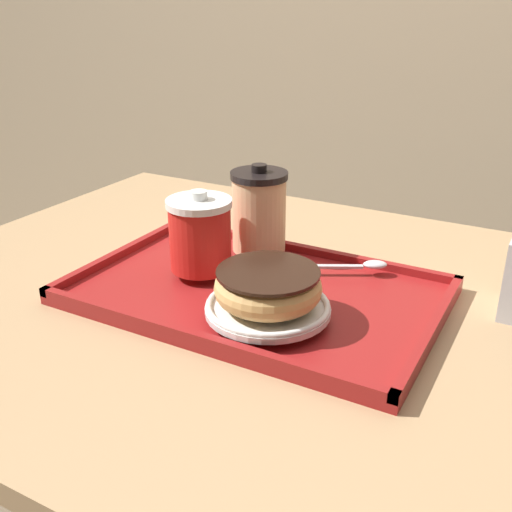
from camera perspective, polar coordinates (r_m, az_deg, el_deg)
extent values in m
cube|color=tan|center=(0.87, 0.05, -4.35)|extent=(1.10, 0.86, 0.03)
cylinder|color=#333338|center=(1.08, 0.05, -21.16)|extent=(0.08, 0.08, 0.68)
cube|color=maroon|center=(0.85, 0.00, -3.61)|extent=(0.50, 0.32, 0.01)
cube|color=maroon|center=(0.73, -5.95, -7.61)|extent=(0.50, 0.01, 0.01)
cube|color=maroon|center=(0.97, 4.42, 0.69)|extent=(0.50, 0.01, 0.01)
cube|color=maroon|center=(0.97, -12.79, 0.28)|extent=(0.01, 0.32, 0.01)
cube|color=maroon|center=(0.77, 16.40, -6.67)|extent=(0.01, 0.32, 0.01)
cylinder|color=red|center=(0.87, -5.34, 1.76)|extent=(0.09, 0.09, 0.10)
cylinder|color=white|center=(0.85, -5.47, 5.06)|extent=(0.09, 0.09, 0.01)
cylinder|color=white|center=(0.85, -5.50, 5.78)|extent=(0.02, 0.02, 0.01)
cylinder|color=#E0B784|center=(0.93, 0.29, 3.97)|extent=(0.08, 0.08, 0.12)
cylinder|color=black|center=(0.91, 0.30, 7.70)|extent=(0.09, 0.09, 0.01)
cylinder|color=black|center=(0.91, 0.30, 8.36)|extent=(0.02, 0.02, 0.01)
cylinder|color=white|center=(0.76, 1.13, -5.06)|extent=(0.16, 0.16, 0.01)
torus|color=white|center=(0.76, 1.13, -4.66)|extent=(0.16, 0.16, 0.01)
torus|color=tan|center=(0.75, 1.15, -3.03)|extent=(0.14, 0.14, 0.04)
cylinder|color=black|center=(0.74, 1.16, -1.55)|extent=(0.13, 0.13, 0.00)
ellipsoid|color=silver|center=(0.90, 11.28, -0.80)|extent=(0.04, 0.04, 0.01)
cube|color=silver|center=(0.89, 6.44, -1.00)|extent=(0.11, 0.06, 0.00)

